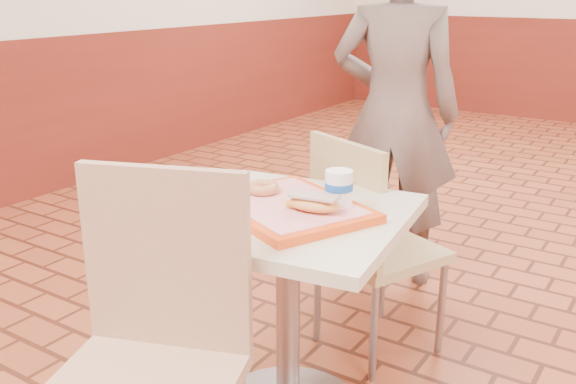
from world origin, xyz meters
The scene contains 8 objects.
main_table centered at (-1.37, -0.44, 0.47)m, with size 0.66×0.66×0.70m.
chair_main_front centered at (-1.41, -0.97, 0.51)m, with size 0.54×0.54×0.92m.
chair_main_back centered at (-1.35, 0.03, 0.46)m, with size 0.50×0.50×0.83m.
customer centered at (-1.56, 0.71, 0.78)m, with size 0.57×0.37×1.56m, color #65544E.
serving_tray centered at (-1.37, -0.44, 0.71)m, with size 0.45×0.35×0.03m.
ring_donut centered at (-1.48, -0.41, 0.74)m, with size 0.10×0.10×0.03m, color #BC6E44.
long_john_donut centered at (-1.27, -0.46, 0.75)m, with size 0.16×0.10×0.05m.
paper_cup centered at (-1.24, -0.38, 0.78)m, with size 0.08×0.08×0.10m.
Camera 1 is at (-0.42, -1.90, 1.32)m, focal length 40.00 mm.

